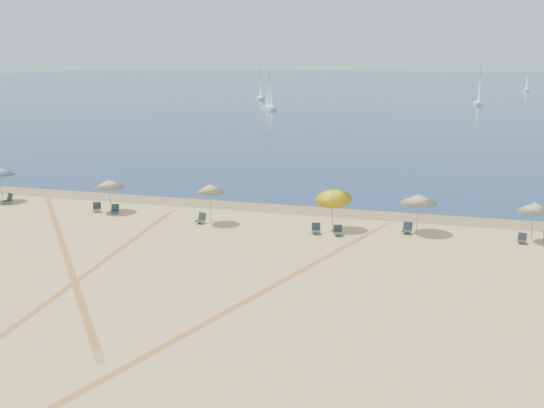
% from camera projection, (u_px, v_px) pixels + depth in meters
% --- Properties ---
extents(ground, '(160.00, 160.00, 0.00)m').
position_uv_depth(ground, '(119.00, 379.00, 20.16)').
color(ground, tan).
rests_on(ground, ground).
extents(ocean, '(500.00, 500.00, 0.00)m').
position_uv_depth(ocean, '(409.00, 84.00, 230.90)').
color(ocean, '#0C2151').
rests_on(ocean, ground).
extents(wet_sand, '(500.00, 500.00, 0.00)m').
position_uv_depth(wet_sand, '(286.00, 208.00, 42.64)').
color(wet_sand, olive).
rests_on(wet_sand, ground).
extents(umbrella_0, '(2.15, 2.15, 2.57)m').
position_uv_depth(umbrella_0, '(0.00, 171.00, 44.52)').
color(umbrella_0, gray).
rests_on(umbrella_0, ground).
extents(umbrella_1, '(2.16, 2.16, 2.31)m').
position_uv_depth(umbrella_1, '(109.00, 184.00, 41.55)').
color(umbrella_1, gray).
rests_on(umbrella_1, ground).
extents(umbrella_2, '(1.88, 1.88, 2.62)m').
position_uv_depth(umbrella_2, '(210.00, 188.00, 38.66)').
color(umbrella_2, gray).
rests_on(umbrella_2, ground).
extents(umbrella_3, '(2.29, 2.35, 2.79)m').
position_uv_depth(umbrella_3, '(334.00, 195.00, 37.26)').
color(umbrella_3, gray).
rests_on(umbrella_3, ground).
extents(umbrella_4, '(2.31, 2.31, 2.42)m').
position_uv_depth(umbrella_4, '(418.00, 199.00, 36.63)').
color(umbrella_4, gray).
rests_on(umbrella_4, ground).
extents(umbrella_5, '(1.91, 1.91, 2.40)m').
position_uv_depth(umbrella_5, '(535.00, 207.00, 34.78)').
color(umbrella_5, gray).
rests_on(umbrella_5, ground).
extents(chair_1, '(0.83, 0.89, 0.73)m').
position_uv_depth(chair_1, '(8.00, 199.00, 44.09)').
color(chair_1, '#1D242C').
rests_on(chair_1, ground).
extents(chair_2, '(0.77, 0.82, 0.66)m').
position_uv_depth(chair_2, '(97.00, 208.00, 41.71)').
color(chair_2, '#1D242C').
rests_on(chair_2, ground).
extents(chair_3, '(0.68, 0.74, 0.64)m').
position_uv_depth(chair_3, '(115.00, 209.00, 41.27)').
color(chair_3, '#1D242C').
rests_on(chair_3, ground).
extents(chair_4, '(0.71, 0.78, 0.68)m').
position_uv_depth(chair_4, '(201.00, 219.00, 38.86)').
color(chair_4, '#1D242C').
rests_on(chair_4, ground).
extents(chair_5, '(0.64, 0.72, 0.65)m').
position_uv_depth(chair_5, '(316.00, 229.00, 36.57)').
color(chair_5, '#1D242C').
rests_on(chair_5, ground).
extents(chair_6, '(0.69, 0.75, 0.63)m').
position_uv_depth(chair_6, '(338.00, 231.00, 36.18)').
color(chair_6, '#1D242C').
rests_on(chair_6, ground).
extents(chair_7, '(0.66, 0.74, 0.68)m').
position_uv_depth(chair_7, '(407.00, 229.00, 36.61)').
color(chair_7, '#1D242C').
rests_on(chair_7, ground).
extents(chair_8, '(0.58, 0.65, 0.60)m').
position_uv_depth(chair_8, '(522.00, 239.00, 34.69)').
color(chair_8, '#1D242C').
rests_on(chair_8, ground).
extents(sailboat_0, '(3.39, 5.32, 7.80)m').
position_uv_depth(sailboat_0, '(260.00, 90.00, 149.59)').
color(sailboat_0, white).
rests_on(sailboat_0, ocean).
extents(sailboat_1, '(4.34, 5.18, 8.08)m').
position_uv_depth(sailboat_1, '(269.00, 97.00, 120.56)').
color(sailboat_1, white).
rests_on(sailboat_1, ocean).
extents(sailboat_2, '(1.76, 5.74, 8.44)m').
position_uv_depth(sailboat_2, '(479.00, 93.00, 132.68)').
color(sailboat_2, white).
rests_on(sailboat_2, ocean).
extents(sailboat_3, '(1.38, 4.58, 6.74)m').
position_uv_depth(sailboat_3, '(527.00, 84.00, 185.06)').
color(sailboat_3, white).
rests_on(sailboat_3, ocean).
extents(tire_tracks, '(50.93, 42.02, 0.00)m').
position_uv_depth(tire_tracks, '(127.00, 273.00, 29.99)').
color(tire_tracks, tan).
rests_on(tire_tracks, ground).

